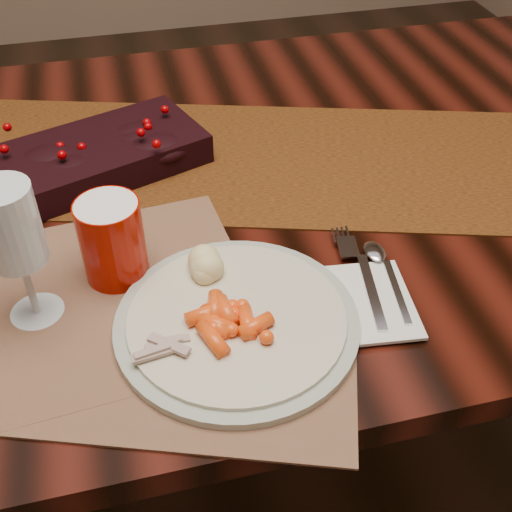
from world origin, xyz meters
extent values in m
plane|color=black|center=(0.00, 0.00, 0.00)|extent=(5.00, 5.00, 0.00)
cube|color=black|center=(0.00, 0.00, 0.38)|extent=(1.80, 1.00, 0.75)
cube|color=#4E2104|center=(-0.04, 0.07, 0.75)|extent=(1.78, 0.86, 0.00)
cube|color=#956D4D|center=(-0.09, -0.33, 0.75)|extent=(0.48, 0.42, 0.00)
cube|color=brown|center=(-0.22, -0.24, 0.75)|extent=(0.48, 0.37, 0.00)
cylinder|color=beige|center=(-0.02, -0.33, 0.76)|extent=(0.31, 0.31, 0.02)
cube|color=silver|center=(0.14, -0.33, 0.76)|extent=(0.14, 0.15, 0.00)
cylinder|color=#9E0C00|center=(-0.15, -0.20, 0.81)|extent=(0.10, 0.10, 0.11)
camera|label=1|loc=(-0.12, -0.85, 1.33)|focal=45.00mm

